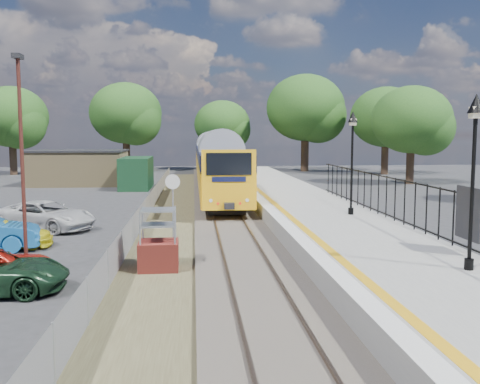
{
  "coord_description": "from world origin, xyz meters",
  "views": [
    {
      "loc": [
        -1.73,
        -17.24,
        4.44
      ],
      "look_at": [
        0.26,
        5.6,
        2.0
      ],
      "focal_mm": 40.0,
      "sensor_mm": 36.0,
      "label": 1
    }
  ],
  "objects": [
    {
      "name": "ground",
      "position": [
        0.0,
        0.0,
        0.0
      ],
      "size": [
        120.0,
        120.0,
        0.0
      ],
      "primitive_type": "plane",
      "color": "#2D2D30",
      "rests_on": "ground"
    },
    {
      "name": "speed_sign",
      "position": [
        -2.55,
        3.82,
        1.99
      ],
      "size": [
        0.58,
        0.14,
        2.91
      ],
      "rotation": [
        0.0,
        0.0,
        -0.17
      ],
      "color": "#999EA3",
      "rests_on": "ground"
    },
    {
      "name": "victorian_lamp_south",
      "position": [
        5.5,
        -4.0,
        4.3
      ],
      "size": [
        0.44,
        0.44,
        4.6
      ],
      "color": "black",
      "rests_on": "platform"
    },
    {
      "name": "platform",
      "position": [
        4.2,
        8.0,
        0.45
      ],
      "size": [
        5.0,
        70.0,
        0.9
      ],
      "primitive_type": "cube",
      "color": "gray",
      "rests_on": "ground"
    },
    {
      "name": "carpark_lamp",
      "position": [
        -7.13,
        0.16,
        3.97
      ],
      "size": [
        0.25,
        0.5,
        6.95
      ],
      "color": "#481F18",
      "rests_on": "ground"
    },
    {
      "name": "outbuilding",
      "position": [
        -10.91,
        31.21,
        1.52
      ],
      "size": [
        10.8,
        10.1,
        3.12
      ],
      "color": "#9B8657",
      "rests_on": "ground"
    },
    {
      "name": "brick_plinth",
      "position": [
        -2.89,
        0.11,
        1.0
      ],
      "size": [
        1.31,
        1.31,
        2.08
      ],
      "rotation": [
        0.0,
        0.0,
        0.01
      ],
      "color": "maroon",
      "rests_on": "ground"
    },
    {
      "name": "car_white",
      "position": [
        -8.71,
        8.28,
        0.68
      ],
      "size": [
        5.38,
        4.21,
        1.36
      ],
      "primitive_type": "imported",
      "rotation": [
        0.0,
        0.0,
        1.11
      ],
      "color": "silver",
      "rests_on": "ground"
    },
    {
      "name": "train",
      "position": [
        0.0,
        29.35,
        2.34
      ],
      "size": [
        2.82,
        40.83,
        3.51
      ],
      "color": "yellow",
      "rests_on": "ground"
    },
    {
      "name": "palisade_fence",
      "position": [
        6.55,
        2.24,
        1.84
      ],
      "size": [
        0.12,
        26.0,
        2.0
      ],
      "color": "black",
      "rests_on": "platform"
    },
    {
      "name": "platform_edge",
      "position": [
        2.14,
        8.0,
        0.9
      ],
      "size": [
        0.9,
        70.0,
        0.01
      ],
      "color": "silver",
      "rests_on": "platform"
    },
    {
      "name": "wire_fence",
      "position": [
        -4.2,
        12.0,
        0.6
      ],
      "size": [
        0.06,
        52.0,
        1.2
      ],
      "color": "#999EA3",
      "rests_on": "ground"
    },
    {
      "name": "victorian_lamp_north",
      "position": [
        5.3,
        6.0,
        4.3
      ],
      "size": [
        0.44,
        0.44,
        4.6
      ],
      "color": "black",
      "rests_on": "platform"
    },
    {
      "name": "tree_line",
      "position": [
        1.4,
        42.0,
        6.61
      ],
      "size": [
        56.8,
        43.8,
        11.88
      ],
      "color": "#332319",
      "rests_on": "ground"
    },
    {
      "name": "track_bed",
      "position": [
        -0.47,
        9.67,
        0.09
      ],
      "size": [
        5.9,
        80.0,
        0.29
      ],
      "color": "#473F38",
      "rests_on": "ground"
    }
  ]
}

